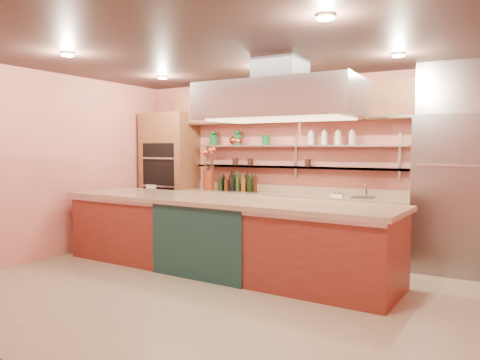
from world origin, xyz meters
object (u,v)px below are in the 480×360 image
Objects in this scene: island at (219,235)px; copper_kettle at (235,140)px; flower_vase at (209,180)px; kitchen_scale at (338,194)px; refrigerator at (452,194)px; green_canister at (266,140)px.

island is 24.20× the size of copper_kettle.
island is at bearing -52.42° from flower_vase.
copper_kettle is (0.40, 0.22, 0.69)m from flower_vase.
flower_vase is 2.11× the size of kitchen_scale.
refrigerator reaches higher than flower_vase.
island is at bearing -150.55° from refrigerator.
copper_kettle reaches higher than flower_vase.
refrigerator is at bearing -3.75° from copper_kettle.
flower_vase is (-3.91, 0.01, 0.05)m from refrigerator.
refrigerator is 6.15× the size of flower_vase.
refrigerator is at bearing 3.39° from kitchen_scale.
green_canister reaches higher than flower_vase.
flower_vase is at bearing -151.46° from copper_kettle.
copper_kettle is at bearing 176.25° from refrigerator.
copper_kettle is 1.20× the size of green_canister.
kitchen_scale is 1.58m from green_canister.
island is 29.48× the size of kitchen_scale.
kitchen_scale is (1.14, 1.55, 0.48)m from island.
refrigerator reaches higher than island.
green_canister reaches higher than island.
green_canister is at bearing 12.32° from flower_vase.
kitchen_scale reaches higher than island.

